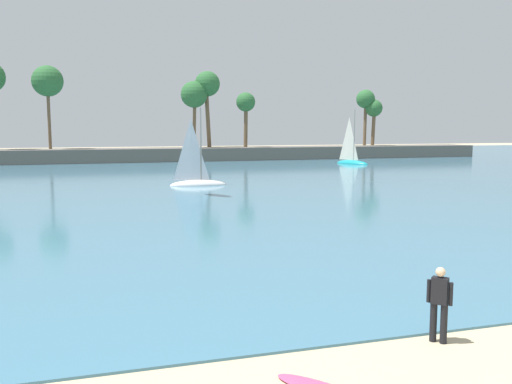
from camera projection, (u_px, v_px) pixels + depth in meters
sea at (126, 169)px, 61.22m from camera, size 220.00×104.68×0.06m
palm_headland at (103, 137)px, 72.07m from camera, size 105.47×6.36×13.15m
person_at_waterline at (439, 302)px, 11.90m from camera, size 0.40×0.43×1.67m
sailboat_near_shore at (197, 178)px, 43.48m from camera, size 4.54×1.52×6.52m
sailboat_mid_bay at (352, 159)px, 68.52m from camera, size 3.15×5.14×7.16m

